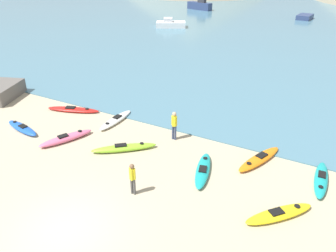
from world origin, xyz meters
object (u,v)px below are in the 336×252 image
at_px(kayak_on_sand_3, 279,214).
at_px(moored_boat_2, 200,5).
at_px(kayak_on_sand_8, 321,179).
at_px(person_near_foreground, 133,177).
at_px(moored_boat_0, 305,17).
at_px(kayak_on_sand_4, 116,120).
at_px(kayak_on_sand_2, 73,110).
at_px(kayak_on_sand_1, 66,138).
at_px(kayak_on_sand_5, 259,159).
at_px(moored_boat_1, 171,24).
at_px(kayak_on_sand_0, 203,170).
at_px(kayak_on_sand_6, 124,148).
at_px(person_near_waterline, 174,124).
at_px(kayak_on_sand_7, 22,128).

xyz_separation_m(kayak_on_sand_3, moored_boat_2, (-24.46, 48.41, 0.69)).
relative_size(kayak_on_sand_3, kayak_on_sand_8, 0.91).
xyz_separation_m(person_near_foreground, moored_boat_0, (0.18, 48.68, -0.47)).
bearing_deg(kayak_on_sand_4, kayak_on_sand_2, -178.47).
relative_size(kayak_on_sand_1, kayak_on_sand_5, 0.92).
relative_size(kayak_on_sand_4, moored_boat_1, 0.67).
bearing_deg(kayak_on_sand_0, kayak_on_sand_6, -178.02).
xyz_separation_m(person_near_waterline, moored_boat_1, (-14.97, 27.78, -0.46)).
bearing_deg(kayak_on_sand_2, kayak_on_sand_0, -12.49).
xyz_separation_m(kayak_on_sand_0, person_near_foreground, (-2.07, -2.88, 0.74)).
relative_size(kayak_on_sand_0, kayak_on_sand_2, 0.85).
bearing_deg(moored_boat_0, kayak_on_sand_1, -97.38).
xyz_separation_m(kayak_on_sand_2, moored_boat_0, (8.43, 43.51, 0.29)).
distance_m(kayak_on_sand_8, moored_boat_2, 52.01).
distance_m(person_near_waterline, moored_boat_0, 43.63).
xyz_separation_m(kayak_on_sand_3, person_near_foreground, (-5.90, -1.58, 0.74)).
height_order(moored_boat_0, moored_boat_1, moored_boat_1).
bearing_deg(person_near_foreground, moored_boat_1, 115.40).
distance_m(moored_boat_0, moored_boat_2, 18.78).
xyz_separation_m(kayak_on_sand_2, moored_boat_2, (-10.30, 44.82, 0.71)).
relative_size(kayak_on_sand_0, kayak_on_sand_3, 1.11).
distance_m(kayak_on_sand_4, kayak_on_sand_8, 11.95).
bearing_deg(moored_boat_2, kayak_on_sand_2, -77.05).
bearing_deg(kayak_on_sand_1, moored_boat_0, 82.62).
relative_size(kayak_on_sand_0, moored_boat_0, 0.87).
xyz_separation_m(kayak_on_sand_4, kayak_on_sand_5, (9.01, -0.12, 0.00)).
bearing_deg(kayak_on_sand_7, moored_boat_0, 78.88).
relative_size(person_near_foreground, moored_boat_2, 0.31).
bearing_deg(kayak_on_sand_1, kayak_on_sand_3, -2.17).
xyz_separation_m(kayak_on_sand_2, kayak_on_sand_4, (3.43, 0.09, 0.01)).
bearing_deg(person_near_waterline, moored_boat_0, 88.95).
bearing_deg(kayak_on_sand_4, kayak_on_sand_6, -46.50).
distance_m(kayak_on_sand_2, moored_boat_2, 46.00).
relative_size(kayak_on_sand_0, person_near_foreground, 1.97).
relative_size(kayak_on_sand_8, moored_boat_1, 0.66).
bearing_deg(kayak_on_sand_3, kayak_on_sand_2, 165.78).
height_order(kayak_on_sand_2, person_near_waterline, person_near_waterline).
height_order(kayak_on_sand_0, person_near_waterline, person_near_waterline).
bearing_deg(moored_boat_0, kayak_on_sand_4, -96.56).
relative_size(kayak_on_sand_2, person_near_waterline, 2.11).
bearing_deg(kayak_on_sand_2, kayak_on_sand_7, -103.10).
distance_m(kayak_on_sand_2, kayak_on_sand_7, 3.55).
relative_size(person_near_waterline, moored_boat_1, 0.37).
relative_size(kayak_on_sand_8, moored_boat_2, 0.60).
bearing_deg(person_near_waterline, kayak_on_sand_5, 0.91).
relative_size(kayak_on_sand_7, person_near_waterline, 1.74).
bearing_deg(kayak_on_sand_3, kayak_on_sand_5, 115.59).
bearing_deg(moored_boat_2, kayak_on_sand_3, -63.20).
height_order(kayak_on_sand_0, moored_boat_0, moored_boat_0).
xyz_separation_m(kayak_on_sand_0, kayak_on_sand_5, (2.13, 2.26, -0.01)).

